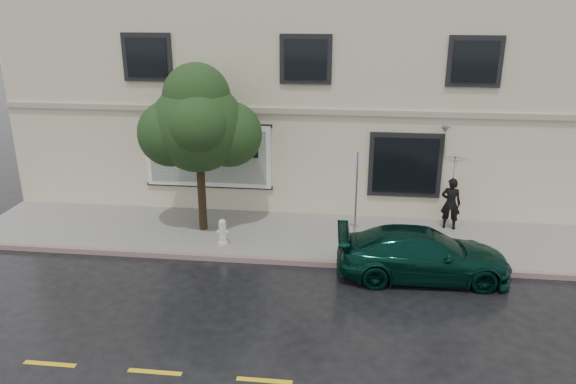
# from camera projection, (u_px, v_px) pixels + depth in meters

# --- Properties ---
(ground) EXTENTS (90.00, 90.00, 0.00)m
(ground) POSITION_uv_depth(u_px,v_px,m) (286.00, 291.00, 14.14)
(ground) COLOR black
(ground) RESTS_ON ground
(sidewalk) EXTENTS (20.00, 3.50, 0.15)m
(sidewalk) POSITION_uv_depth(u_px,v_px,m) (299.00, 236.00, 17.16)
(sidewalk) COLOR gray
(sidewalk) RESTS_ON ground
(curb) EXTENTS (20.00, 0.18, 0.16)m
(curb) POSITION_uv_depth(u_px,v_px,m) (293.00, 262.00, 15.52)
(curb) COLOR slate
(curb) RESTS_ON ground
(road_marking) EXTENTS (19.00, 0.12, 0.01)m
(road_marking) POSITION_uv_depth(u_px,v_px,m) (264.00, 381.00, 10.86)
(road_marking) COLOR gold
(road_marking) RESTS_ON ground
(building) EXTENTS (20.00, 8.12, 7.00)m
(building) POSITION_uv_depth(u_px,v_px,m) (315.00, 93.00, 21.39)
(building) COLOR #BEB499
(building) RESTS_ON ground
(billboard) EXTENTS (4.30, 0.16, 2.20)m
(billboard) POSITION_uv_depth(u_px,v_px,m) (208.00, 156.00, 18.42)
(billboard) COLOR white
(billboard) RESTS_ON ground
(car) EXTENTS (4.57, 2.19, 1.31)m
(car) POSITION_uv_depth(u_px,v_px,m) (423.00, 254.00, 14.66)
(car) COLOR black
(car) RESTS_ON ground
(pedestrian) EXTENTS (0.67, 0.52, 1.65)m
(pedestrian) POSITION_uv_depth(u_px,v_px,m) (451.00, 203.00, 17.30)
(pedestrian) COLOR black
(pedestrian) RESTS_ON sidewalk
(umbrella) EXTENTS (0.95, 0.95, 0.68)m
(umbrella) POSITION_uv_depth(u_px,v_px,m) (454.00, 167.00, 16.91)
(umbrella) COLOR black
(umbrella) RESTS_ON pedestrian
(street_tree) EXTENTS (2.72, 2.72, 4.63)m
(street_tree) POSITION_uv_depth(u_px,v_px,m) (198.00, 127.00, 16.44)
(street_tree) COLOR #2F2215
(street_tree) RESTS_ON sidewalk
(fire_hydrant) EXTENTS (0.32, 0.30, 0.78)m
(fire_hydrant) POSITION_uv_depth(u_px,v_px,m) (223.00, 232.00, 16.35)
(fire_hydrant) COLOR silver
(fire_hydrant) RESTS_ON sidewalk
(sign_pole) EXTENTS (0.31, 0.14, 2.67)m
(sign_pole) POSITION_uv_depth(u_px,v_px,m) (356.00, 188.00, 16.33)
(sign_pole) COLOR #92939A
(sign_pole) RESTS_ON sidewalk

